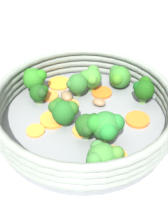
{
  "coord_description": "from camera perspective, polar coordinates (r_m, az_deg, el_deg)",
  "views": [
    {
      "loc": [
        -0.16,
        -0.39,
        0.39
      ],
      "look_at": [
        0.0,
        0.0,
        0.03
      ],
      "focal_mm": 50.0,
      "sensor_mm": 36.0,
      "label": 1
    }
  ],
  "objects": [
    {
      "name": "broccoli_floret_0",
      "position": [
        0.61,
        1.28,
        6.36
      ],
      "size": [
        0.04,
        0.05,
        0.05
      ],
      "color": "olive",
      "rests_on": "skillet"
    },
    {
      "name": "carrot_slice_4",
      "position": [
        0.56,
        -5.7,
        -1.38
      ],
      "size": [
        0.06,
        0.06,
        0.01
      ],
      "primitive_type": "cylinder",
      "rotation": [
        0.0,
        0.0,
        4.28
      ],
      "color": "orange",
      "rests_on": "skillet"
    },
    {
      "name": "broccoli_floret_8",
      "position": [
        0.46,
        3.34,
        -8.32
      ],
      "size": [
        0.05,
        0.05,
        0.05
      ],
      "color": "#689348",
      "rests_on": "skillet"
    },
    {
      "name": "broccoli_floret_1",
      "position": [
        0.61,
        -9.09,
        6.12
      ],
      "size": [
        0.05,
        0.05,
        0.05
      ],
      "color": "#5D964E",
      "rests_on": "skillet"
    },
    {
      "name": "carrot_slice_5",
      "position": [
        0.5,
        5.23,
        -8.23
      ],
      "size": [
        0.06,
        0.06,
        0.0
      ],
      "primitive_type": "cylinder",
      "rotation": [
        0.0,
        0.0,
        5.96
      ],
      "color": "orange",
      "rests_on": "skillet"
    },
    {
      "name": "broccoli_floret_4",
      "position": [
        0.51,
        0.73,
        -2.47
      ],
      "size": [
        0.04,
        0.04,
        0.05
      ],
      "color": "#76A650",
      "rests_on": "skillet"
    },
    {
      "name": "carrot_slice_3",
      "position": [
        0.61,
        -6.22,
        2.92
      ],
      "size": [
        0.04,
        0.04,
        0.01
      ],
      "primitive_type": "cylinder",
      "rotation": [
        0.0,
        0.0,
        4.27
      ],
      "color": "orange",
      "rests_on": "skillet"
    },
    {
      "name": "carrot_slice_1",
      "position": [
        0.56,
        9.75,
        -1.37
      ],
      "size": [
        0.05,
        0.05,
        0.01
      ],
      "primitive_type": "cylinder",
      "rotation": [
        0.0,
        0.0,
        3.34
      ],
      "color": "orange",
      "rests_on": "skillet"
    },
    {
      "name": "mushroom_piece_1",
      "position": [
        0.6,
        -3.19,
        2.98
      ],
      "size": [
        0.02,
        0.03,
        0.01
      ],
      "primitive_type": "ellipsoid",
      "rotation": [
        0.0,
        0.0,
        1.58
      ],
      "color": "olive",
      "rests_on": "skillet"
    },
    {
      "name": "carrot_slice_2",
      "position": [
        0.54,
        -0.36,
        -3.39
      ],
      "size": [
        0.05,
        0.05,
        0.0
      ],
      "primitive_type": "cylinder",
      "rotation": [
        0.0,
        0.0,
        0.91
      ],
      "color": "#F99B36",
      "rests_on": "skillet"
    },
    {
      "name": "carrot_slice_6",
      "position": [
        0.65,
        -4.54,
        5.26
      ],
      "size": [
        0.06,
        0.06,
        0.0
      ],
      "primitive_type": "cylinder",
      "rotation": [
        0.0,
        0.0,
        4.05
      ],
      "color": "orange",
      "rests_on": "skillet"
    },
    {
      "name": "broccoli_floret_5",
      "position": [
        0.63,
        6.42,
        6.47
      ],
      "size": [
        0.04,
        0.05,
        0.05
      ],
      "color": "#88B564",
      "rests_on": "skillet"
    },
    {
      "name": "broccoli_floret_9",
      "position": [
        0.5,
        4.01,
        -2.59
      ],
      "size": [
        0.06,
        0.05,
        0.06
      ],
      "color": "#7AA455",
      "rests_on": "skillet"
    },
    {
      "name": "ground_plane",
      "position": [
        0.57,
        -0.0,
        -2.42
      ],
      "size": [
        4.0,
        4.0,
        0.0
      ],
      "primitive_type": "plane",
      "color": "#B9BAC1"
    },
    {
      "name": "skillet_rivet_left",
      "position": [
        0.62,
        12.88,
        2.5
      ],
      "size": [
        0.01,
        0.01,
        0.01
      ],
      "primitive_type": "sphere",
      "color": "gray",
      "rests_on": "skillet"
    },
    {
      "name": "skillet_rim_wall",
      "position": [
        0.54,
        -0.0,
        1.01
      ],
      "size": [
        0.32,
        0.32,
        0.06
      ],
      "color": "gray",
      "rests_on": "skillet"
    },
    {
      "name": "carrot_slice_0",
      "position": [
        0.62,
        3.28,
        3.58
      ],
      "size": [
        0.06,
        0.06,
        0.0
      ],
      "primitive_type": "cylinder",
      "rotation": [
        0.0,
        0.0,
        5.62
      ],
      "color": "orange",
      "rests_on": "skillet"
    },
    {
      "name": "skillet_rivet_right",
      "position": [
        0.65,
        9.65,
        5.11
      ],
      "size": [
        0.01,
        0.01,
        0.01
      ],
      "primitive_type": "sphere",
      "color": "gray",
      "rests_on": "skillet"
    },
    {
      "name": "carrot_slice_7",
      "position": [
        0.59,
        -2.55,
        1.3
      ],
      "size": [
        0.05,
        0.05,
        0.0
      ],
      "primitive_type": "cylinder",
      "rotation": [
        0.0,
        0.0,
        2.25
      ],
      "color": "orange",
      "rests_on": "skillet"
    },
    {
      "name": "skillet",
      "position": [
        0.57,
        -0.0,
        -1.79
      ],
      "size": [
        0.31,
        0.31,
        0.02
      ],
      "primitive_type": "cylinder",
      "color": "gray",
      "rests_on": "ground_plane"
    },
    {
      "name": "carrot_slice_8",
      "position": [
        0.54,
        -8.89,
        -3.29
      ],
      "size": [
        0.04,
        0.04,
        0.0
      ],
      "primitive_type": "cylinder",
      "rotation": [
        0.0,
        0.0,
        3.54
      ],
      "color": "orange",
      "rests_on": "skillet"
    },
    {
      "name": "broccoli_floret_6",
      "position": [
        0.6,
        -1.18,
        5.23
      ],
      "size": [
        0.04,
        0.04,
        0.05
      ],
      "color": "#7DA352",
      "rests_on": "skillet"
    },
    {
      "name": "broccoli_floret_7",
      "position": [
        0.59,
        10.94,
        4.16
      ],
      "size": [
        0.04,
        0.04,
        0.05
      ],
      "color": "#72A352",
      "rests_on": "skillet"
    },
    {
      "name": "broccoli_floret_2",
      "position": [
        0.54,
        -3.82,
        0.35
      ],
      "size": [
        0.05,
        0.04,
        0.05
      ],
      "color": "#669654",
      "rests_on": "skillet"
    },
    {
      "name": "broccoli_floret_3",
      "position": [
        0.59,
        -8.12,
        3.52
      ],
      "size": [
        0.04,
        0.04,
        0.04
      ],
      "color": "#719D54",
      "rests_on": "skillet"
    },
    {
      "name": "mushroom_piece_0",
      "position": [
        0.59,
        2.75,
        1.82
      ],
      "size": [
        0.03,
        0.03,
        0.01
      ],
      "primitive_type": "ellipsoid",
      "rotation": [
        0.0,
        0.0,
        5.41
      ],
      "color": "olive",
      "rests_on": "skillet"
    }
  ]
}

